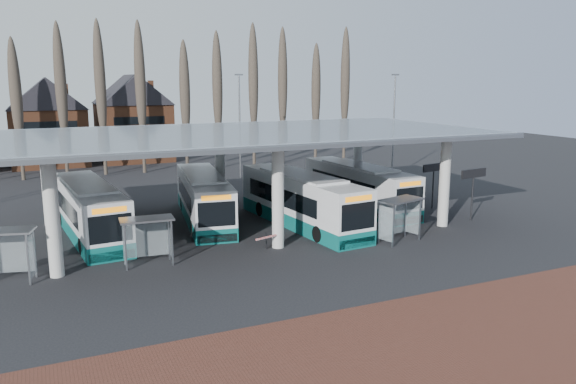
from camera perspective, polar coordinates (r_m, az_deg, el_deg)
name	(u,v)px	position (r m, az deg, el deg)	size (l,w,h in m)	color
ground	(296,259)	(30.81, 0.83, -6.87)	(140.00, 140.00, 0.00)	black
brick_strip	(440,356)	(21.38, 15.14, -15.81)	(70.00, 10.00, 0.03)	#512B20
station_canopy	(245,141)	(36.88, -4.44, 5.17)	(32.00, 16.00, 6.34)	beige
poplar_row	(162,88)	(60.79, -12.66, 10.27)	(45.10, 1.10, 14.50)	#473D33
townhouse_row	(1,113)	(70.68, -27.13, 7.12)	(36.80, 10.30, 12.25)	brown
lamp_post_b	(240,124)	(55.80, -4.93, 6.89)	(0.80, 0.16, 10.17)	slate
lamp_post_c	(394,124)	(56.85, 10.69, 6.82)	(0.80, 0.16, 10.17)	slate
bus_0	(89,211)	(37.19, -19.55, -1.81)	(3.70, 12.32, 3.37)	white
bus_1	(204,198)	(39.25, -8.57, -0.64)	(4.27, 12.18, 3.32)	white
bus_2	(301,201)	(37.61, 1.32, -0.90)	(3.89, 12.82, 3.51)	white
bus_3	(358,187)	(43.05, 7.13, 0.47)	(3.19, 12.13, 3.34)	white
shelter_0	(4,244)	(30.25, -26.87, -4.70)	(3.09, 2.08, 2.62)	gray
shelter_1	(147,230)	(30.47, -14.14, -3.80)	(2.82, 1.54, 2.54)	gray
shelter_2	(398,210)	(34.37, 11.13, -1.83)	(3.11, 2.09, 2.64)	gray
info_sign_0	(474,177)	(40.66, 18.33, 1.43)	(2.42, 0.51, 3.61)	black
info_sign_1	(434,171)	(43.65, 14.59, 2.10)	(2.29, 0.56, 3.44)	black
barrier	(269,238)	(32.22, -1.99, -4.66)	(1.87, 0.82, 0.97)	black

